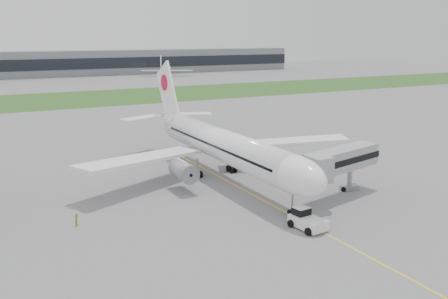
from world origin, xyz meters
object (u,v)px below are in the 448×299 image
pushback_tug (306,219)px  airliner (221,144)px  ground_crew_near (301,220)px  jet_bridge (338,161)px

pushback_tug → airliner: bearing=81.7°
pushback_tug → ground_crew_near: size_ratio=2.79×
airliner → pushback_tug: size_ratio=11.23×
pushback_tug → jet_bridge: size_ratio=0.32×
pushback_tug → ground_crew_near: 0.74m
airliner → jet_bridge: size_ratio=3.60×
pushback_tug → jet_bridge: bearing=28.1°
jet_bridge → ground_crew_near: bearing=-162.3°
jet_bridge → airliner: bearing=108.4°
airliner → pushback_tug: airliner is taller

